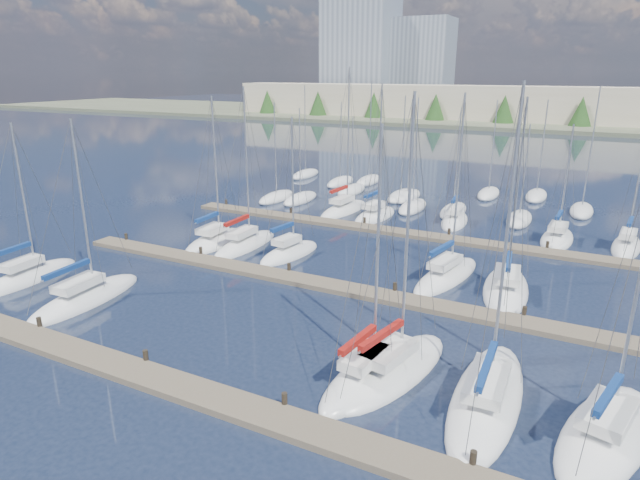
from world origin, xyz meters
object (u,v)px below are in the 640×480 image
at_px(sailboat_h, 216,241).
at_px(sailboat_q, 557,239).
at_px(sailboat_d, 367,376).
at_px(sailboat_r, 626,246).
at_px(sailboat_f, 487,398).
at_px(sailboat_b, 86,298).
at_px(sailboat_j, 289,253).
at_px(sailboat_e, 393,370).
at_px(sailboat_l, 506,289).
at_px(sailboat_g, 606,433).
at_px(sailboat_k, 446,276).
at_px(sailboat_p, 454,221).
at_px(sailboat_o, 375,216).
at_px(sailboat_n, 344,209).
at_px(sailboat_a, 29,277).
at_px(sailboat_i, 245,244).

distance_m(sailboat_h, sailboat_q, 29.28).
xyz_separation_m(sailboat_h, sailboat_d, (19.47, -13.53, 0.01)).
height_order(sailboat_r, sailboat_f, sailboat_f).
xyz_separation_m(sailboat_h, sailboat_b, (0.05, -13.31, -0.01)).
bearing_deg(sailboat_q, sailboat_j, -140.29).
bearing_deg(sailboat_e, sailboat_d, -118.60).
bearing_deg(sailboat_l, sailboat_r, 55.32).
relative_size(sailboat_g, sailboat_f, 0.98).
height_order(sailboat_e, sailboat_k, sailboat_e).
distance_m(sailboat_f, sailboat_k, 14.82).
height_order(sailboat_h, sailboat_f, sailboat_f).
relative_size(sailboat_e, sailboat_b, 1.15).
bearing_deg(sailboat_q, sailboat_p, 172.55).
bearing_deg(sailboat_o, sailboat_l, -38.22).
relative_size(sailboat_n, sailboat_d, 1.19).
height_order(sailboat_n, sailboat_q, sailboat_n).
distance_m(sailboat_h, sailboat_a, 14.23).
bearing_deg(sailboat_k, sailboat_b, -133.06).
distance_m(sailboat_g, sailboat_q, 27.31).
xyz_separation_m(sailboat_r, sailboat_o, (-22.01, -0.40, -0.00)).
relative_size(sailboat_l, sailboat_o, 0.97).
bearing_deg(sailboat_a, sailboat_g, -5.46).
distance_m(sailboat_j, sailboat_f, 21.95).
bearing_deg(sailboat_h, sailboat_r, 22.23).
height_order(sailboat_l, sailboat_i, sailboat_i).
distance_m(sailboat_e, sailboat_b, 20.34).
height_order(sailboat_j, sailboat_o, sailboat_o).
height_order(sailboat_j, sailboat_k, sailboat_k).
relative_size(sailboat_r, sailboat_n, 0.81).
bearing_deg(sailboat_k, sailboat_o, 139.63).
xyz_separation_m(sailboat_g, sailboat_k, (-10.09, 14.11, 0.01)).
bearing_deg(sailboat_q, sailboat_h, -148.35).
xyz_separation_m(sailboat_l, sailboat_a, (-30.09, -13.15, 0.01)).
height_order(sailboat_f, sailboat_i, sailboat_f).
xyz_separation_m(sailboat_j, sailboat_p, (9.32, 15.50, 0.00)).
xyz_separation_m(sailboat_k, sailboat_p, (-3.02, 14.66, 0.00)).
xyz_separation_m(sailboat_e, sailboat_h, (-20.37, 12.48, -0.00)).
bearing_deg(sailboat_n, sailboat_e, -56.12).
xyz_separation_m(sailboat_r, sailboat_a, (-37.46, -27.05, -0.01)).
bearing_deg(sailboat_h, sailboat_e, -34.15).
bearing_deg(sailboat_k, sailboat_p, 112.14).
height_order(sailboat_j, sailboat_b, sailboat_b).
height_order(sailboat_g, sailboat_o, sailboat_g).
relative_size(sailboat_e, sailboat_i, 1.03).
xyz_separation_m(sailboat_f, sailboat_q, (0.86, 26.73, -0.00)).
bearing_deg(sailboat_b, sailboat_a, 170.62).
bearing_deg(sailboat_q, sailboat_i, -146.20).
height_order(sailboat_g, sailboat_p, sailboat_g).
distance_m(sailboat_r, sailboat_f, 27.82).
height_order(sailboat_a, sailboat_k, sailboat_k).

